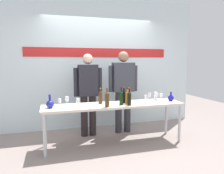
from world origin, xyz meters
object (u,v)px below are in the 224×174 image
object	(u,v)px
display_table	(114,107)
decanter_blue_left	(50,104)
presenter_left	(88,90)
wine_bottle_1	(121,98)
wine_bottle_2	(129,98)
wine_glass_right_1	(150,95)
wine_bottle_5	(129,95)
wine_glass_left_2	(78,101)
wine_glass_right_5	(161,95)
presenter_right	(123,86)
wine_glass_left_1	(67,99)
wine_bottle_6	(127,97)
wine_bottle_3	(107,99)
wine_glass_left_0	(59,101)
wine_glass_right_2	(155,94)
wine_glass_right_0	(157,95)
decanter_blue_right	(171,98)
wine_glass_right_3	(146,97)
wine_bottle_0	(100,97)
wine_glass_right_4	(156,97)
wine_bottle_4	(124,96)

from	to	relation	value
display_table	decanter_blue_left	distance (m)	1.13
presenter_left	wine_bottle_1	xyz separation A→B (m)	(0.47, -0.70, -0.06)
wine_bottle_2	wine_glass_right_1	world-z (taller)	wine_bottle_2
wine_bottle_5	wine_glass_left_2	world-z (taller)	wine_bottle_5
presenter_left	wine_bottle_5	size ratio (longest dim) A/B	5.31
wine_glass_left_2	wine_glass_right_5	distance (m)	1.65
wine_glass_right_5	presenter_left	bearing A→B (deg)	158.29
presenter_right	wine_glass_right_1	world-z (taller)	presenter_right
decanter_blue_left	wine_glass_left_1	bearing A→B (deg)	34.72
decanter_blue_left	wine_bottle_6	size ratio (longest dim) A/B	0.77
wine_bottle_5	decanter_blue_left	bearing A→B (deg)	-174.90
wine_glass_right_5	wine_glass_right_1	bearing A→B (deg)	160.72
wine_bottle_3	wine_glass_left_0	size ratio (longest dim) A/B	2.32
decanter_blue_left	wine_glass_left_1	distance (m)	0.36
wine_bottle_5	wine_glass_right_2	distance (m)	0.64
wine_bottle_3	wine_glass_right_5	world-z (taller)	wine_bottle_3
presenter_left	wine_bottle_6	world-z (taller)	presenter_left
wine_bottle_3	wine_bottle_6	distance (m)	0.44
decanter_blue_left	wine_bottle_2	xyz separation A→B (m)	(1.34, -0.16, 0.06)
wine_bottle_5	wine_glass_left_1	world-z (taller)	wine_bottle_5
wine_bottle_2	wine_glass_right_0	bearing A→B (deg)	23.46
wine_glass_right_2	wine_glass_left_0	bearing A→B (deg)	-174.55
presenter_left	wine_bottle_3	world-z (taller)	presenter_left
decanter_blue_left	wine_glass_right_2	world-z (taller)	decanter_blue_left
decanter_blue_right	wine_bottle_2	size ratio (longest dim) A/B	0.60
presenter_right	wine_glass_right_3	size ratio (longest dim) A/B	11.98
wine_glass_left_0	wine_glass_left_2	world-z (taller)	wine_glass_left_2
wine_bottle_0	wine_glass_right_5	xyz separation A→B (m)	(1.22, -0.06, -0.02)
decanter_blue_right	wine_glass_right_2	xyz separation A→B (m)	(-0.20, 0.25, 0.05)
decanter_blue_left	wine_glass_left_0	bearing A→B (deg)	23.95
presenter_right	wine_bottle_0	bearing A→B (deg)	-141.46
presenter_right	wine_bottle_6	xyz separation A→B (m)	(-0.15, -0.66, -0.12)
decanter_blue_right	wine_bottle_6	distance (m)	0.93
wine_bottle_1	wine_glass_left_0	world-z (taller)	wine_bottle_1
wine_glass_right_0	decanter_blue_left	bearing A→B (deg)	-176.10
wine_glass_right_4	presenter_right	bearing A→B (deg)	121.55
display_table	wine_glass_left_2	xyz separation A→B (m)	(-0.66, -0.02, 0.16)
wine_bottle_2	wine_glass_left_0	xyz separation A→B (m)	(-1.18, 0.23, -0.03)
decanter_blue_left	wine_bottle_6	distance (m)	1.35
presenter_right	wine_bottle_4	bearing A→B (deg)	-107.83
wine_glass_right_1	wine_bottle_2	bearing A→B (deg)	-150.21
wine_bottle_4	wine_glass_right_5	bearing A→B (deg)	1.49
wine_bottle_4	wine_glass_right_2	xyz separation A→B (m)	(0.75, 0.20, -0.01)
decanter_blue_left	presenter_right	size ratio (longest dim) A/B	0.13
wine_bottle_3	wine_glass_right_0	distance (m)	1.15
wine_glass_right_0	wine_glass_right_4	distance (m)	0.23
wine_bottle_5	wine_glass_right_0	world-z (taller)	wine_bottle_5
wine_bottle_5	wine_glass_right_4	size ratio (longest dim) A/B	2.18
display_table	wine_glass_right_4	world-z (taller)	wine_glass_right_4
wine_bottle_3	wine_glass_right_5	bearing A→B (deg)	12.45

